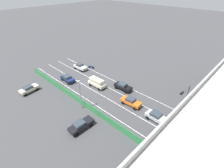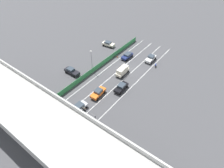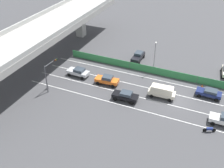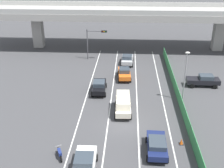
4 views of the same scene
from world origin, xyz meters
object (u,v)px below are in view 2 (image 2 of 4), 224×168
at_px(street_lamp, 92,59).
at_px(car_taxi_orange, 98,92).
at_px(car_sedan_silver, 79,108).
at_px(car_sedan_navy, 127,56).
at_px(traffic_light, 91,118).
at_px(motorcycle, 155,65).
at_px(parked_sedan_cream, 108,44).
at_px(car_sedan_black, 121,87).
at_px(parked_sedan_dark, 72,71).
at_px(car_van_cream, 122,71).
at_px(traffic_cone, 117,57).
at_px(car_hatchback_white, 151,58).

bearing_deg(street_lamp, car_taxi_orange, 139.41).
xyz_separation_m(car_sedan_silver, car_sedan_navy, (3.10, -24.39, -0.03)).
relative_size(car_sedan_navy, traffic_light, 0.80).
relative_size(car_sedan_silver, car_sedan_navy, 1.01).
xyz_separation_m(traffic_light, street_lamp, (13.28, -15.17, 0.17)).
bearing_deg(motorcycle, traffic_light, 89.74).
height_order(car_taxi_orange, parked_sedan_cream, car_taxi_orange).
height_order(car_taxi_orange, motorcycle, car_taxi_orange).
bearing_deg(parked_sedan_cream, motorcycle, 177.00).
height_order(car_sedan_black, parked_sedan_dark, parked_sedan_dark).
relative_size(car_van_cream, car_sedan_black, 1.04).
distance_m(parked_sedan_cream, traffic_light, 34.09).
bearing_deg(parked_sedan_dark, traffic_cone, -110.27).
height_order(parked_sedan_cream, traffic_cone, parked_sedan_cream).
distance_m(car_sedan_black, parked_sedan_dark, 15.00).
bearing_deg(car_hatchback_white, car_sedan_navy, 25.19).
bearing_deg(parked_sedan_dark, traffic_light, 147.76).
xyz_separation_m(car_sedan_silver, parked_sedan_cream, (12.20, -26.60, 0.01)).
distance_m(car_hatchback_white, parked_sedan_cream, 15.61).
relative_size(car_hatchback_white, street_lamp, 0.66).
bearing_deg(traffic_light, street_lamp, -48.79).
distance_m(motorcycle, street_lamp, 18.76).
xyz_separation_m(car_taxi_orange, parked_sedan_cream, (12.57, -20.23, -0.01)).
bearing_deg(traffic_cone, car_hatchback_white, -153.35).
relative_size(car_sedan_silver, traffic_cone, 7.31).
bearing_deg(parked_sedan_cream, car_sedan_silver, 114.63).
xyz_separation_m(car_taxi_orange, street_lamp, (7.76, -6.65, 3.12)).
xyz_separation_m(parked_sedan_cream, parked_sedan_dark, (-1.19, 18.09, 0.02)).
height_order(car_sedan_navy, street_lamp, street_lamp).
bearing_deg(parked_sedan_dark, car_hatchback_white, -127.27).
relative_size(car_hatchback_white, car_sedan_navy, 1.00).
distance_m(car_taxi_orange, parked_sedan_cream, 23.82).
distance_m(car_sedan_silver, motorcycle, 26.35).
xyz_separation_m(motorcycle, parked_sedan_cream, (18.21, -0.95, 0.45)).
distance_m(car_sedan_navy, parked_sedan_cream, 9.36).
bearing_deg(street_lamp, car_sedan_black, 171.57).
bearing_deg(parked_sedan_dark, car_sedan_black, -169.00).
relative_size(car_sedan_silver, parked_sedan_dark, 0.94).
distance_m(car_hatchback_white, car_sedan_navy, 7.18).
height_order(car_hatchback_white, car_sedan_silver, car_hatchback_white).
relative_size(car_sedan_black, motorcycle, 2.46).
relative_size(car_hatchback_white, motorcycle, 2.38).
bearing_deg(motorcycle, car_sedan_navy, 7.87).
distance_m(car_hatchback_white, parked_sedan_dark, 23.78).
xyz_separation_m(car_taxi_orange, parked_sedan_dark, (11.38, -2.14, 0.01)).
xyz_separation_m(street_lamp, traffic_cone, (-1.69, -9.85, -3.76)).
bearing_deg(street_lamp, traffic_cone, -99.71).
xyz_separation_m(car_sedan_black, car_sedan_navy, (6.81, -13.01, -0.04)).
distance_m(traffic_light, traffic_cone, 27.81).
xyz_separation_m(car_taxi_orange, car_sedan_navy, (3.47, -18.02, -0.05)).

